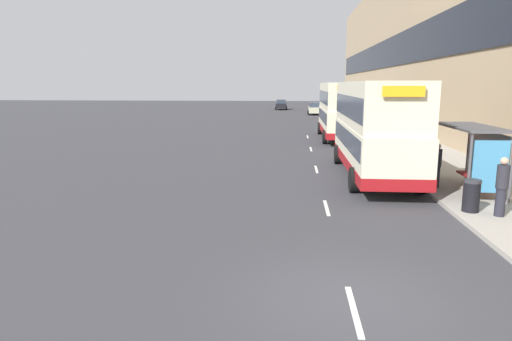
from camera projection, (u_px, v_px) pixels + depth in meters
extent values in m
plane|color=#38383D|center=(351.00, 300.00, 8.99)|extent=(220.00, 220.00, 0.00)
cube|color=#A39E93|center=(369.00, 126.00, 46.17)|extent=(5.00, 93.00, 0.14)
cube|color=tan|center=(415.00, 40.00, 44.30)|extent=(3.00, 93.00, 16.77)
cube|color=black|center=(398.00, 49.00, 44.58)|extent=(0.12, 89.28, 3.02)
cube|color=silver|center=(354.00, 310.00, 8.55)|extent=(0.12, 2.00, 0.01)
cube|color=silver|center=(327.00, 208.00, 15.66)|extent=(0.12, 2.00, 0.01)
cube|color=silver|center=(316.00, 169.00, 22.77)|extent=(0.12, 2.00, 0.01)
cube|color=silver|center=(311.00, 149.00, 29.87)|extent=(0.12, 2.00, 0.01)
cube|color=silver|center=(308.00, 137.00, 36.98)|extent=(0.12, 2.00, 0.01)
cube|color=#4C4C51|center=(471.00, 127.00, 17.38)|extent=(1.60, 4.20, 0.08)
cylinder|color=#4C4C51|center=(470.00, 168.00, 15.71)|extent=(0.10, 0.10, 2.40)
cylinder|color=#4C4C51|center=(434.00, 151.00, 19.63)|extent=(0.10, 0.10, 2.40)
cylinder|color=#4C4C51|center=(512.00, 169.00, 15.60)|extent=(0.10, 0.10, 2.40)
cylinder|color=#4C4C51|center=(468.00, 152.00, 19.52)|extent=(0.10, 0.10, 2.40)
cube|color=#99A8B2|center=(487.00, 156.00, 17.54)|extent=(0.04, 3.68, 1.92)
cube|color=#3F8CBF|center=(490.00, 167.00, 15.70)|extent=(1.19, 0.10, 1.82)
cube|color=maroon|center=(473.00, 178.00, 17.73)|extent=(0.36, 2.80, 0.08)
cube|color=beige|center=(374.00, 146.00, 20.68)|extent=(2.55, 10.24, 1.85)
cube|color=beige|center=(376.00, 104.00, 20.32)|extent=(2.50, 9.93, 1.95)
cube|color=maroon|center=(373.00, 161.00, 20.81)|extent=(2.58, 10.29, 0.45)
cube|color=#2D3847|center=(374.00, 138.00, 20.61)|extent=(2.58, 9.62, 0.81)
cube|color=#2D3847|center=(376.00, 106.00, 20.34)|extent=(2.55, 9.62, 0.94)
cube|color=yellow|center=(404.00, 91.00, 15.21)|extent=(1.40, 0.08, 0.36)
cylinder|color=black|center=(337.00, 154.00, 24.36)|extent=(0.30, 1.00, 1.00)
cylinder|color=black|center=(386.00, 155.00, 24.16)|extent=(0.30, 1.00, 1.00)
cylinder|color=black|center=(353.00, 180.00, 17.84)|extent=(0.30, 1.00, 1.00)
cylinder|color=black|center=(420.00, 181.00, 17.64)|extent=(0.30, 1.00, 1.00)
cube|color=beige|center=(339.00, 121.00, 35.21)|extent=(2.55, 10.05, 1.85)
cube|color=beige|center=(340.00, 96.00, 34.86)|extent=(2.50, 9.75, 1.95)
cube|color=maroon|center=(339.00, 130.00, 35.34)|extent=(2.58, 10.10, 0.45)
cube|color=#2D3847|center=(339.00, 116.00, 35.14)|extent=(2.58, 9.45, 0.81)
cube|color=#2D3847|center=(340.00, 97.00, 34.87)|extent=(2.55, 9.45, 0.94)
cube|color=yellow|center=(348.00, 88.00, 29.84)|extent=(1.40, 0.08, 0.36)
cylinder|color=black|center=(320.00, 128.00, 38.83)|extent=(0.30, 1.00, 1.00)
cylinder|color=black|center=(350.00, 128.00, 38.63)|extent=(0.30, 1.00, 1.00)
cylinder|color=black|center=(325.00, 137.00, 32.43)|extent=(0.30, 1.00, 1.00)
cylinder|color=black|center=(361.00, 137.00, 32.23)|extent=(0.30, 1.00, 1.00)
cube|color=#B7B799|center=(315.00, 110.00, 63.89)|extent=(1.73, 4.40, 0.76)
cube|color=#2D3847|center=(315.00, 105.00, 63.55)|extent=(1.52, 2.11, 0.62)
cylinder|color=black|center=(308.00, 112.00, 65.36)|extent=(0.20, 0.60, 0.60)
cylinder|color=black|center=(320.00, 112.00, 65.23)|extent=(0.20, 0.60, 0.60)
cylinder|color=black|center=(309.00, 113.00, 62.69)|extent=(0.20, 0.60, 0.60)
cylinder|color=black|center=(321.00, 113.00, 62.56)|extent=(0.20, 0.60, 0.60)
cube|color=black|center=(281.00, 106.00, 76.77)|extent=(1.74, 4.25, 0.75)
cube|color=#2D3847|center=(281.00, 101.00, 76.85)|extent=(1.53, 2.04, 0.61)
cylinder|color=black|center=(286.00, 108.00, 75.48)|extent=(0.20, 0.60, 0.60)
cylinder|color=black|center=(276.00, 108.00, 75.62)|extent=(0.20, 0.60, 0.60)
cylinder|color=black|center=(286.00, 107.00, 78.06)|extent=(0.20, 0.60, 0.60)
cylinder|color=black|center=(276.00, 107.00, 78.20)|extent=(0.20, 0.60, 0.60)
cylinder|color=#23232D|center=(436.00, 177.00, 18.08)|extent=(0.29, 0.29, 0.84)
cylinder|color=#26262D|center=(437.00, 158.00, 17.94)|extent=(0.35, 0.35, 0.70)
sphere|color=tan|center=(438.00, 146.00, 17.85)|extent=(0.23, 0.23, 0.23)
cylinder|color=#23232D|center=(500.00, 202.00, 14.13)|extent=(0.30, 0.30, 0.88)
cylinder|color=#26262D|center=(503.00, 177.00, 13.98)|extent=(0.37, 0.37, 0.74)
sphere|color=tan|center=(504.00, 161.00, 13.89)|extent=(0.24, 0.24, 0.24)
cylinder|color=black|center=(471.00, 197.00, 14.63)|extent=(0.52, 0.52, 0.95)
cylinder|color=#2D2D33|center=(473.00, 181.00, 14.54)|extent=(0.55, 0.55, 0.10)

